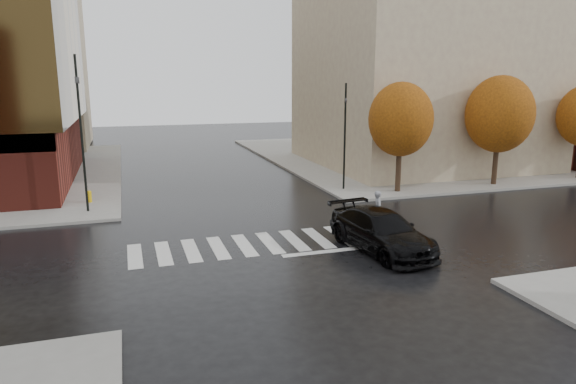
# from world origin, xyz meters

# --- Properties ---
(ground) EXTENTS (120.00, 120.00, 0.00)m
(ground) POSITION_xyz_m (0.00, 0.00, 0.00)
(ground) COLOR black
(ground) RESTS_ON ground
(sidewalk_ne) EXTENTS (30.00, 30.00, 0.15)m
(sidewalk_ne) POSITION_xyz_m (21.00, 21.00, 0.07)
(sidewalk_ne) COLOR gray
(sidewalk_ne) RESTS_ON ground
(crosswalk) EXTENTS (12.00, 3.00, 0.01)m
(crosswalk) POSITION_xyz_m (0.00, 0.50, 0.01)
(crosswalk) COLOR silver
(crosswalk) RESTS_ON ground
(building_ne_tan) EXTENTS (16.00, 16.00, 18.00)m
(building_ne_tan) POSITION_xyz_m (17.00, 17.00, 9.15)
(building_ne_tan) COLOR tan
(building_ne_tan) RESTS_ON sidewalk_ne
(building_nw_far) EXTENTS (14.00, 12.00, 20.00)m
(building_nw_far) POSITION_xyz_m (-16.00, 37.00, 10.15)
(building_nw_far) COLOR tan
(building_nw_far) RESTS_ON sidewalk_nw
(tree_ne_a) EXTENTS (3.80, 3.80, 6.50)m
(tree_ne_a) POSITION_xyz_m (10.00, 7.40, 4.46)
(tree_ne_a) COLOR #302415
(tree_ne_a) RESTS_ON sidewalk_ne
(tree_ne_b) EXTENTS (4.20, 4.20, 6.89)m
(tree_ne_b) POSITION_xyz_m (17.00, 7.40, 4.62)
(tree_ne_b) COLOR #302415
(tree_ne_b) RESTS_ON sidewalk_ne
(sedan) EXTENTS (2.94, 5.80, 1.61)m
(sedan) POSITION_xyz_m (4.03, -1.80, 0.81)
(sedan) COLOR black
(sedan) RESTS_ON ground
(cyclist) EXTENTS (1.76, 1.02, 1.89)m
(cyclist) POSITION_xyz_m (5.20, 0.64, 0.64)
(cyclist) COLOR maroon
(cyclist) RESTS_ON ground
(traffic_light_nw) EXTENTS (0.24, 0.23, 7.82)m
(traffic_light_nw) POSITION_xyz_m (-7.62, 7.95, 4.67)
(traffic_light_nw) COLOR black
(traffic_light_nw) RESTS_ON sidewalk_nw
(traffic_light_ne) EXTENTS (0.14, 0.17, 6.41)m
(traffic_light_ne) POSITION_xyz_m (7.15, 9.00, 3.71)
(traffic_light_ne) COLOR black
(traffic_light_ne) RESTS_ON sidewalk_ne
(fire_hydrant) EXTENTS (0.24, 0.24, 0.67)m
(fire_hydrant) POSITION_xyz_m (-7.62, 10.00, 0.52)
(fire_hydrant) COLOR yellow
(fire_hydrant) RESTS_ON sidewalk_nw
(manhole) EXTENTS (0.69, 0.69, 0.01)m
(manhole) POSITION_xyz_m (4.00, -0.53, 0.01)
(manhole) COLOR #4B381A
(manhole) RESTS_ON ground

